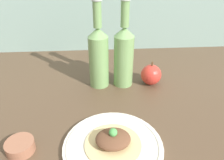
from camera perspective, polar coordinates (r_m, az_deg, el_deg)
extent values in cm
cube|color=brown|center=(67.95, 6.26, -10.98)|extent=(180.00, 110.00, 4.00)
cylinder|color=silver|center=(57.37, 0.28, -16.97)|extent=(25.13, 25.13, 1.27)
torus|color=silver|center=(57.04, 0.28, -16.68)|extent=(24.01, 24.01, 0.89)
cylinder|color=#D6BC7F|center=(56.76, 0.28, -16.41)|extent=(14.24, 14.24, 0.40)
ellipsoid|color=brown|center=(55.45, 0.29, -15.16)|extent=(8.74, 7.43, 3.18)
sphere|color=#4CA34C|center=(53.87, 0.29, -13.53)|extent=(2.09, 2.09, 2.09)
cylinder|color=#729E5B|center=(77.02, -3.46, 4.74)|extent=(6.92, 6.92, 18.47)
cone|color=#729E5B|center=(72.89, -3.73, 12.37)|extent=(6.92, 6.92, 3.11)
cylinder|color=#729E5B|center=(71.27, -3.89, 16.74)|extent=(2.77, 2.77, 8.37)
cylinder|color=#729E5B|center=(77.52, 3.04, 4.94)|extent=(6.92, 6.92, 18.47)
cone|color=#729E5B|center=(73.43, 3.28, 12.52)|extent=(6.92, 6.92, 3.11)
cylinder|color=#729E5B|center=(71.82, 3.42, 16.87)|extent=(2.77, 2.77, 8.37)
sphere|color=red|center=(81.22, 10.17, 1.38)|extent=(7.49, 7.49, 7.49)
cylinder|color=brown|center=(79.20, 10.46, 4.11)|extent=(0.60, 0.60, 1.69)
cylinder|color=#996047|center=(60.67, -22.86, -15.70)|extent=(7.05, 7.05, 2.93)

